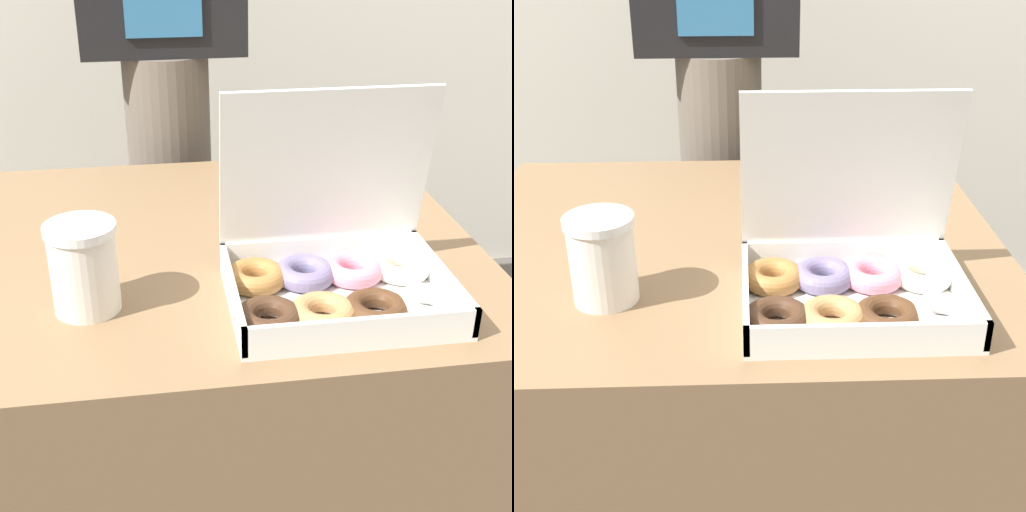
% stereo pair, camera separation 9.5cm
% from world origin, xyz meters
% --- Properties ---
extents(table, '(0.89, 0.78, 0.74)m').
position_xyz_m(table, '(0.00, 0.00, 0.37)').
color(table, brown).
rests_on(table, ground_plane).
extents(donut_box, '(0.34, 0.24, 0.28)m').
position_xyz_m(donut_box, '(0.17, -0.21, 0.78)').
color(donut_box, white).
rests_on(donut_box, table).
extents(coffee_cup, '(0.10, 0.10, 0.13)m').
position_xyz_m(coffee_cup, '(-0.17, -0.19, 0.80)').
color(coffee_cup, silver).
rests_on(coffee_cup, table).
extents(person_customer, '(0.35, 0.22, 1.75)m').
position_xyz_m(person_customer, '(-0.03, 0.57, 0.99)').
color(person_customer, '#665B51').
rests_on(person_customer, ground_plane).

